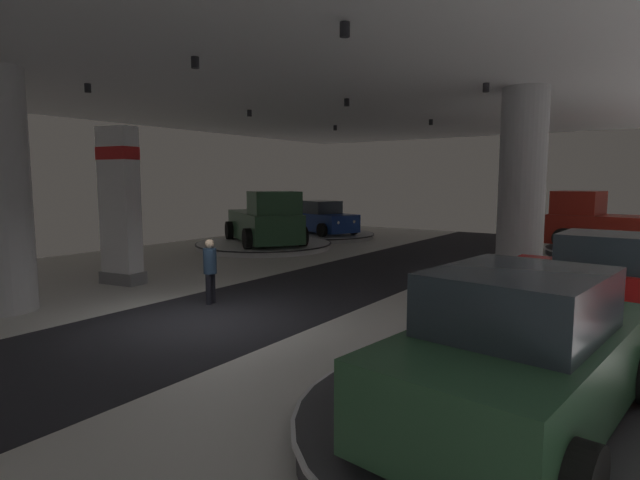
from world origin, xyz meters
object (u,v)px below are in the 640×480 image
column_right (522,190)px  display_platform_near_right (518,435)px  display_car_near_right (521,355)px  display_car_deep_left (321,219)px  pickup_truck_far_left (266,222)px  display_car_mid_right (623,285)px  visitor_walking_near (210,267)px  display_platform_deep_left (322,235)px  pickup_truck_deep_right (615,226)px  display_platform_mid_right (622,333)px  display_platform_deep_right (622,253)px  brand_sign_pylon (120,204)px  display_platform_far_left (264,245)px

column_right → display_platform_near_right: bearing=-76.2°
display_platform_near_right → display_car_near_right: (-0.00, -0.03, 0.93)m
display_car_deep_left → pickup_truck_far_left: bearing=-84.0°
display_car_mid_right → visitor_walking_near: display_car_mid_right is taller
display_platform_deep_left → display_platform_near_right: size_ratio=1.10×
column_right → pickup_truck_deep_right: column_right is taller
column_right → display_car_near_right: (2.23, -9.15, -1.62)m
display_platform_mid_right → display_car_mid_right: display_car_mid_right is taller
display_car_mid_right → display_platform_near_right: bearing=-96.3°
column_right → display_platform_deep_right: 8.95m
brand_sign_pylon → display_platform_mid_right: brand_sign_pylon is taller
display_platform_deep_left → brand_sign_pylon: bearing=-81.2°
pickup_truck_deep_right → visitor_walking_near: (-7.30, -14.65, -0.30)m
display_platform_mid_right → display_car_mid_right: 0.90m
display_car_deep_left → pickup_truck_far_left: pickup_truck_far_left is taller
brand_sign_pylon → visitor_walking_near: bearing=-3.8°
pickup_truck_far_left → display_platform_mid_right: bearing=-23.5°
display_platform_near_right → display_car_mid_right: size_ratio=1.17×
column_right → display_platform_mid_right: column_right is taller
column_right → pickup_truck_far_left: bearing=169.2°
display_car_deep_left → display_car_mid_right: size_ratio=1.06×
display_platform_mid_right → display_platform_deep_right: bearing=94.2°
display_platform_mid_right → pickup_truck_deep_right: pickup_truck_deep_right is taller
display_platform_deep_left → display_car_mid_right: bearing=-37.6°
column_right → display_platform_deep_left: 13.96m
visitor_walking_near → display_car_near_right: bearing=-20.1°
display_platform_near_right → visitor_walking_near: (-7.92, 2.86, 0.71)m
display_platform_near_right → display_platform_deep_right: bearing=91.0°
display_platform_mid_right → display_car_near_right: bearing=-96.6°
column_right → display_platform_deep_right: column_right is taller
display_platform_deep_left → display_car_mid_right: (14.48, -11.15, 0.94)m
display_car_near_right → display_platform_deep_right: display_car_near_right is taller
visitor_walking_near → pickup_truck_far_left: bearing=123.2°
column_right → display_car_near_right: size_ratio=1.25×
brand_sign_pylon → display_car_near_right: (11.88, -3.16, -1.20)m
column_right → pickup_truck_far_left: size_ratio=0.99×
column_right → pickup_truck_deep_right: 8.68m
pickup_truck_deep_right → display_platform_far_left: 14.43m
display_platform_near_right → display_platform_deep_right: (-0.31, 17.47, -0.05)m
display_car_near_right → display_platform_far_left: bearing=140.0°
pickup_truck_deep_right → visitor_walking_near: pickup_truck_deep_right is taller
pickup_truck_deep_right → pickup_truck_far_left: pickup_truck_deep_right is taller
display_platform_near_right → pickup_truck_far_left: bearing=140.0°
display_platform_deep_right → pickup_truck_deep_right: (-0.32, 0.04, 1.05)m
pickup_truck_deep_right → display_platform_far_left: bearing=-155.0°
display_platform_mid_right → visitor_walking_near: visitor_walking_near is taller
display_car_near_right → pickup_truck_deep_right: (-0.62, 17.54, 0.08)m
display_platform_mid_right → pickup_truck_far_left: (-14.00, 6.09, 1.02)m
display_platform_deep_left → pickup_truck_deep_right: bearing=5.1°
display_platform_mid_right → display_platform_deep_right: 12.34m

